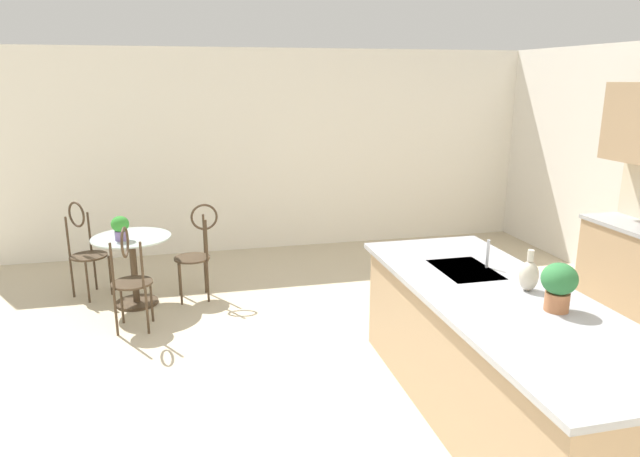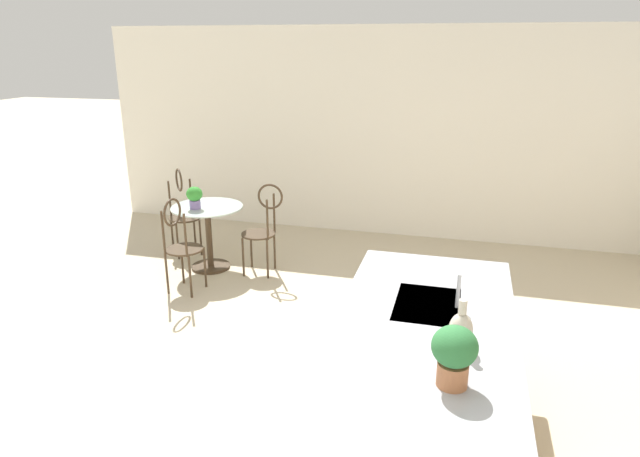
# 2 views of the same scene
# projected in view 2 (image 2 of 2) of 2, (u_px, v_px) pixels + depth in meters

# --- Properties ---
(ground_plane) EXTENTS (40.00, 40.00, 0.00)m
(ground_plane) POSITION_uv_depth(u_px,v_px,m) (289.00, 428.00, 3.74)
(ground_plane) COLOR beige
(wall_left_window) EXTENTS (0.12, 7.80, 2.70)m
(wall_left_window) POSITION_uv_depth(u_px,v_px,m) (388.00, 134.00, 7.21)
(wall_left_window) COLOR silver
(wall_left_window) RESTS_ON ground
(kitchen_island) EXTENTS (2.80, 1.06, 0.92)m
(kitchen_island) POSITION_uv_depth(u_px,v_px,m) (415.00, 419.00, 3.11)
(kitchen_island) COLOR tan
(kitchen_island) RESTS_ON ground
(bistro_table) EXTENTS (0.80, 0.80, 0.74)m
(bistro_table) POSITION_uv_depth(u_px,v_px,m) (209.00, 231.00, 6.28)
(bistro_table) COLOR #3D2D1E
(bistro_table) RESTS_ON ground
(chair_near_window) EXTENTS (0.54, 0.54, 1.04)m
(chair_near_window) POSITION_uv_depth(u_px,v_px,m) (183.00, 208.00, 6.73)
(chair_near_window) COLOR #3D2D1E
(chair_near_window) RESTS_ON ground
(chair_by_island) EXTENTS (0.50, 0.41, 1.04)m
(chair_by_island) POSITION_uv_depth(u_px,v_px,m) (180.00, 241.00, 5.60)
(chair_by_island) COLOR #3D2D1E
(chair_by_island) RESTS_ON ground
(chair_toward_desk) EXTENTS (0.40, 0.49, 1.04)m
(chair_toward_desk) POSITION_uv_depth(u_px,v_px,m) (263.00, 225.00, 6.10)
(chair_toward_desk) COLOR #3D2D1E
(chair_toward_desk) RESTS_ON ground
(sink_faucet) EXTENTS (0.02, 0.02, 0.22)m
(sink_faucet) POSITION_uv_depth(u_px,v_px,m) (458.00, 291.00, 3.39)
(sink_faucet) COLOR #B2B5BA
(sink_faucet) RESTS_ON kitchen_island
(potted_plant_on_table) EXTENTS (0.18, 0.18, 0.25)m
(potted_plant_on_table) POSITION_uv_depth(u_px,v_px,m) (195.00, 196.00, 6.06)
(potted_plant_on_table) COLOR #7A669E
(potted_plant_on_table) RESTS_ON bistro_table
(potted_plant_counter_near) EXTENTS (0.22, 0.22, 0.31)m
(potted_plant_counter_near) POSITION_uv_depth(u_px,v_px,m) (454.00, 353.00, 2.59)
(potted_plant_counter_near) COLOR #9E603D
(potted_plant_counter_near) RESTS_ON kitchen_island
(vase_on_counter) EXTENTS (0.13, 0.13, 0.29)m
(vase_on_counter) POSITION_uv_depth(u_px,v_px,m) (461.00, 330.00, 2.92)
(vase_on_counter) COLOR #BCB29E
(vase_on_counter) RESTS_ON kitchen_island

